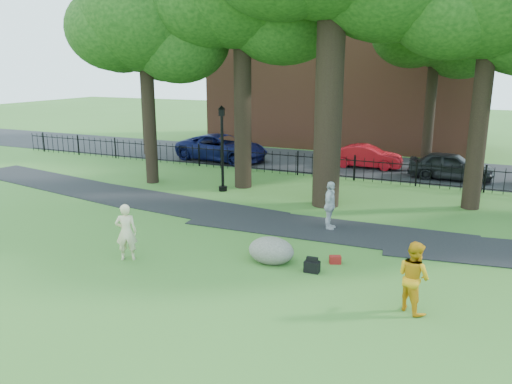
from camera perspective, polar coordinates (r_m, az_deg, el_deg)
The scene contains 16 objects.
ground at distance 14.69m, azimuth 0.00°, elevation -8.32°, with size 120.00×120.00×0.00m, color #396824.
footpath at distance 17.81m, azimuth 8.14°, elevation -4.33°, with size 36.00×2.60×0.03m, color black.
street at distance 29.45m, azimuth 12.91°, elevation 2.90°, with size 80.00×7.00×0.02m, color black.
iron_fence at distance 25.50m, azimuth 11.16°, elevation 2.62°, with size 44.00×0.04×1.20m.
brick_building at distance 37.60m, azimuth 9.83°, elevation 14.66°, with size 18.00×8.00×12.00m, color brown.
tree_row at distance 21.51m, azimuth 11.24°, elevation 20.74°, with size 26.82×7.96×12.42m.
woman at distance 15.28m, azimuth -14.62°, elevation -4.44°, with size 0.63×0.41×1.72m, color beige.
man at distance 12.35m, azimuth 17.56°, elevation -9.21°, with size 0.84×0.65×1.73m, color orange.
pedestrian at distance 17.66m, azimuth 8.44°, elevation -1.56°, with size 1.02×0.42×1.73m, color silver.
boulder at distance 14.78m, azimuth 1.75°, elevation -6.50°, with size 1.38×1.04×0.81m, color #665F55.
lamppost at distance 22.73m, azimuth -3.88°, elevation 4.84°, with size 0.39×0.39×3.92m.
backpack at distance 14.23m, azimuth 6.41°, elevation -8.48°, with size 0.43×0.27×0.32m, color black.
red_bag at distance 14.93m, azimuth 9.03°, elevation -7.65°, with size 0.33×0.21×0.23m, color maroon.
red_sedan at distance 28.84m, azimuth 12.52°, elevation 3.98°, with size 1.36×3.89×1.28m, color red.
navy_van at distance 30.39m, azimuth -3.90°, elevation 5.08°, with size 2.62×5.67×1.58m, color #0D1142.
grey_car at distance 27.09m, azimuth 21.36°, elevation 2.80°, with size 1.65×4.10×1.40m, color black.
Camera 1 is at (5.57, -12.36, 5.66)m, focal length 35.00 mm.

